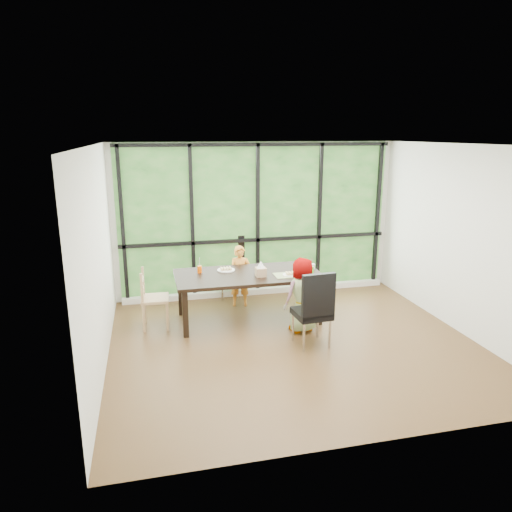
% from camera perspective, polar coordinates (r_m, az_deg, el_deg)
% --- Properties ---
extents(ground, '(5.00, 5.00, 0.00)m').
position_cam_1_polar(ground, '(6.69, 4.61, -10.51)').
color(ground, black).
rests_on(ground, ground).
extents(back_wall, '(5.00, 0.00, 5.00)m').
position_cam_1_polar(back_wall, '(8.35, 0.11, 4.42)').
color(back_wall, silver).
rests_on(back_wall, ground).
extents(foliage_backdrop, '(4.80, 0.02, 2.65)m').
position_cam_1_polar(foliage_backdrop, '(8.33, 0.15, 4.39)').
color(foliage_backdrop, '#1E491B').
rests_on(foliage_backdrop, back_wall).
extents(window_mullions, '(4.80, 0.06, 2.65)m').
position_cam_1_polar(window_mullions, '(8.30, 0.21, 4.35)').
color(window_mullions, black).
rests_on(window_mullions, back_wall).
extents(window_sill, '(4.80, 0.12, 0.10)m').
position_cam_1_polar(window_sill, '(8.59, 0.26, -4.26)').
color(window_sill, silver).
rests_on(window_sill, ground).
extents(dining_table, '(2.28, 1.19, 0.75)m').
position_cam_1_polar(dining_table, '(7.33, -0.94, -4.96)').
color(dining_table, black).
rests_on(dining_table, ground).
extents(chair_window_leather, '(0.52, 0.52, 1.08)m').
position_cam_1_polar(chair_window_leather, '(8.29, -2.88, -1.44)').
color(chair_window_leather, black).
rests_on(chair_window_leather, ground).
extents(chair_interior_leather, '(0.50, 0.50, 1.08)m').
position_cam_1_polar(chair_interior_leather, '(6.46, 6.78, -6.27)').
color(chair_interior_leather, black).
rests_on(chair_interior_leather, ground).
extents(chair_end_beech, '(0.42, 0.44, 0.90)m').
position_cam_1_polar(chair_end_beech, '(7.19, -12.15, -5.06)').
color(chair_end_beech, '#A07A52').
rests_on(chair_end_beech, ground).
extents(child_toddler, '(0.42, 0.31, 1.03)m').
position_cam_1_polar(child_toddler, '(7.89, -1.94, -2.44)').
color(child_toddler, orange).
rests_on(child_toddler, ground).
extents(child_older, '(0.61, 0.47, 1.11)m').
position_cam_1_polar(child_older, '(6.89, 5.49, -4.75)').
color(child_older, slate).
rests_on(child_older, ground).
extents(placemat, '(0.41, 0.30, 0.01)m').
position_cam_1_polar(placemat, '(7.15, 3.90, -2.32)').
color(placemat, tan).
rests_on(placemat, dining_table).
extents(plate_far, '(0.27, 0.27, 0.02)m').
position_cam_1_polar(plate_far, '(7.38, -3.65, -1.72)').
color(plate_far, white).
rests_on(plate_far, dining_table).
extents(plate_near, '(0.23, 0.23, 0.01)m').
position_cam_1_polar(plate_near, '(7.15, 4.17, -2.29)').
color(plate_near, white).
rests_on(plate_near, dining_table).
extents(orange_cup, '(0.07, 0.07, 0.11)m').
position_cam_1_polar(orange_cup, '(7.29, -6.86, -1.62)').
color(orange_cup, '#FC5801').
rests_on(orange_cup, dining_table).
extents(green_cup, '(0.08, 0.08, 0.13)m').
position_cam_1_polar(green_cup, '(7.19, 6.71, -1.78)').
color(green_cup, '#58C42B').
rests_on(green_cup, dining_table).
extents(white_mug, '(0.08, 0.08, 0.08)m').
position_cam_1_polar(white_mug, '(7.51, 6.86, -1.25)').
color(white_mug, white).
rests_on(white_mug, dining_table).
extents(tissue_box, '(0.15, 0.15, 0.13)m').
position_cam_1_polar(tissue_box, '(7.07, 0.58, -1.95)').
color(tissue_box, tan).
rests_on(tissue_box, dining_table).
extents(crepe_rolls_far, '(0.20, 0.12, 0.04)m').
position_cam_1_polar(crepe_rolls_far, '(7.37, -3.66, -1.53)').
color(crepe_rolls_far, tan).
rests_on(crepe_rolls_far, plate_far).
extents(crepe_rolls_near, '(0.15, 0.12, 0.04)m').
position_cam_1_polar(crepe_rolls_near, '(7.14, 4.18, -2.10)').
color(crepe_rolls_near, tan).
rests_on(crepe_rolls_near, plate_near).
extents(straw_white, '(0.01, 0.04, 0.20)m').
position_cam_1_polar(straw_white, '(7.27, -6.88, -0.90)').
color(straw_white, white).
rests_on(straw_white, orange_cup).
extents(straw_pink, '(0.01, 0.04, 0.20)m').
position_cam_1_polar(straw_pink, '(7.16, 6.73, -0.97)').
color(straw_pink, pink).
rests_on(straw_pink, green_cup).
extents(tissue, '(0.12, 0.12, 0.11)m').
position_cam_1_polar(tissue, '(7.04, 0.59, -1.01)').
color(tissue, white).
rests_on(tissue, tissue_box).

